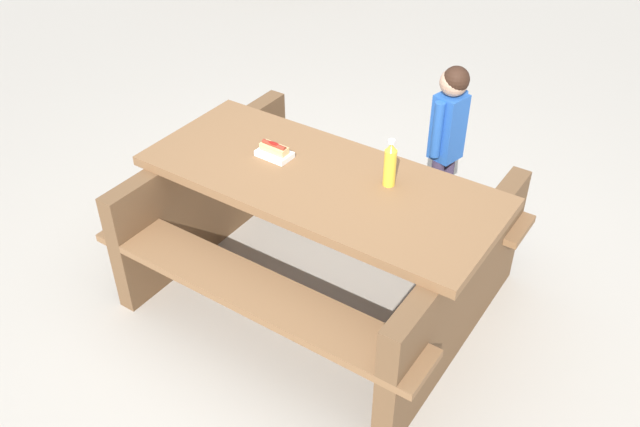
{
  "coord_description": "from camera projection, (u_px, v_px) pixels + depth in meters",
  "views": [
    {
      "loc": [
        -1.12,
        2.54,
        2.59
      ],
      "look_at": [
        0.0,
        0.0,
        0.52
      ],
      "focal_mm": 38.25,
      "sensor_mm": 36.0,
      "label": 1
    }
  ],
  "objects": [
    {
      "name": "hotdog_tray",
      "position": [
        274.0,
        151.0,
        3.46
      ],
      "size": [
        0.2,
        0.14,
        0.08
      ],
      "color": "white",
      "rests_on": "picnic_table"
    },
    {
      "name": "soda_bottle",
      "position": [
        390.0,
        164.0,
        3.21
      ],
      "size": [
        0.06,
        0.06,
        0.25
      ],
      "color": "yellow",
      "rests_on": "picnic_table"
    },
    {
      "name": "ground_plane",
      "position": [
        320.0,
        289.0,
        3.78
      ],
      "size": [
        30.0,
        30.0,
        0.0
      ],
      "primitive_type": "plane",
      "color": "#ADA599",
      "rests_on": "ground"
    },
    {
      "name": "picnic_table",
      "position": [
        320.0,
        226.0,
        3.51
      ],
      "size": [
        2.02,
        1.69,
        0.75
      ],
      "color": "brown",
      "rests_on": "ground"
    },
    {
      "name": "child_in_coat",
      "position": [
        448.0,
        128.0,
        3.88
      ],
      "size": [
        0.2,
        0.24,
        1.05
      ],
      "color": "#3F334C",
      "rests_on": "ground"
    }
  ]
}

